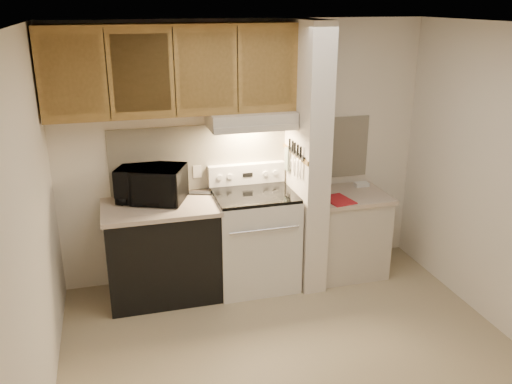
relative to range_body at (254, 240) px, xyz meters
name	(u,v)px	position (x,y,z in m)	size (l,w,h in m)	color
floor	(292,351)	(0.00, -1.16, -0.46)	(3.60, 3.60, 0.00)	tan
ceiling	(301,25)	(0.00, -1.16, 2.04)	(3.60, 3.60, 0.00)	white
wall_back	(245,152)	(0.00, 0.34, 0.79)	(3.60, 0.02, 2.50)	white
wall_left	(31,232)	(-1.80, -1.16, 0.79)	(0.02, 3.00, 2.50)	white
wall_right	(506,184)	(1.80, -1.16, 0.79)	(0.02, 3.00, 2.50)	white
backsplash	(245,154)	(0.00, 0.33, 0.78)	(2.60, 0.02, 0.63)	white
range_body	(254,240)	(0.00, 0.00, 0.00)	(0.76, 0.65, 0.92)	silver
oven_window	(263,250)	(0.00, -0.32, 0.04)	(0.50, 0.01, 0.30)	black
oven_handle	(265,230)	(0.00, -0.35, 0.26)	(0.02, 0.02, 0.65)	silver
cooktop	(254,194)	(0.00, 0.00, 0.48)	(0.74, 0.64, 0.03)	black
range_backguard	(247,174)	(0.00, 0.28, 0.59)	(0.76, 0.08, 0.20)	silver
range_display	(248,175)	(0.00, 0.24, 0.59)	(0.10, 0.01, 0.04)	black
range_knob_left_outer	(220,177)	(-0.28, 0.24, 0.59)	(0.05, 0.05, 0.02)	silver
range_knob_left_inner	(230,177)	(-0.18, 0.24, 0.59)	(0.05, 0.05, 0.02)	silver
range_knob_right_inner	(266,174)	(0.18, 0.24, 0.59)	(0.05, 0.05, 0.02)	silver
range_knob_right_outer	(275,173)	(0.28, 0.24, 0.59)	(0.05, 0.05, 0.02)	silver
dishwasher_front	(163,253)	(-0.88, 0.01, -0.03)	(1.00, 0.63, 0.87)	black
left_countertop	(160,207)	(-0.88, 0.01, 0.43)	(1.04, 0.67, 0.04)	#C0AB97
spoon_rest	(200,193)	(-0.48, 0.21, 0.46)	(0.22, 0.07, 0.02)	black
teal_jar	(121,195)	(-1.20, 0.23, 0.50)	(0.09, 0.09, 0.10)	#2A6A6C
outlet	(197,172)	(-0.48, 0.32, 0.64)	(0.08, 0.01, 0.12)	beige
microwave	(152,184)	(-0.93, 0.15, 0.61)	(0.59, 0.40, 0.33)	black
partition_pillar	(307,158)	(0.51, -0.01, 0.79)	(0.22, 0.70, 2.50)	silver
pillar_trim	(295,154)	(0.39, -0.01, 0.84)	(0.01, 0.70, 0.04)	olive
knife_strip	(296,153)	(0.39, -0.06, 0.86)	(0.02, 0.42, 0.04)	black
knife_blade_a	(300,168)	(0.38, -0.21, 0.76)	(0.01, 0.04, 0.16)	silver
knife_handle_a	(301,152)	(0.38, -0.20, 0.91)	(0.02, 0.02, 0.10)	black
knife_blade_b	(298,167)	(0.38, -0.14, 0.75)	(0.01, 0.04, 0.18)	silver
knife_handle_b	(298,150)	(0.38, -0.13, 0.91)	(0.02, 0.02, 0.10)	black
knife_blade_c	(295,166)	(0.38, -0.06, 0.74)	(0.01, 0.04, 0.20)	silver
knife_handle_c	(295,148)	(0.38, -0.05, 0.91)	(0.02, 0.02, 0.10)	black
knife_blade_d	(292,161)	(0.38, 0.04, 0.76)	(0.01, 0.04, 0.16)	silver
knife_handle_d	(293,146)	(0.38, 0.02, 0.91)	(0.02, 0.02, 0.10)	black
knife_blade_e	(289,160)	(0.38, 0.12, 0.75)	(0.01, 0.04, 0.18)	silver
knife_handle_e	(290,144)	(0.38, 0.10, 0.91)	(0.02, 0.02, 0.10)	black
oven_mitt	(287,159)	(0.38, 0.17, 0.74)	(0.03, 0.09, 0.22)	slate
right_cab_base	(347,235)	(0.97, -0.01, -0.06)	(0.70, 0.60, 0.81)	beige
right_countertop	(349,196)	(0.97, -0.01, 0.37)	(0.74, 0.64, 0.04)	#C0AB97
red_folder	(338,200)	(0.79, -0.16, 0.40)	(0.23, 0.31, 0.01)	#B01B22
white_box	(362,184)	(1.19, 0.17, 0.41)	(0.14, 0.09, 0.04)	white
range_hood	(251,119)	(0.00, 0.12, 1.17)	(0.78, 0.44, 0.15)	beige
hood_lip	(257,129)	(0.00, -0.08, 1.12)	(0.78, 0.04, 0.06)	beige
upper_cabinets	(172,70)	(-0.69, 0.17, 1.62)	(2.18, 0.33, 0.77)	olive
cab_door_a	(72,76)	(-1.51, 0.01, 1.62)	(0.46, 0.01, 0.63)	olive
cab_gap_a	(107,74)	(-1.23, 0.01, 1.62)	(0.01, 0.01, 0.73)	black
cab_door_b	(141,73)	(-0.96, 0.01, 1.62)	(0.46, 0.01, 0.63)	olive
cab_gap_b	(174,72)	(-0.69, 0.01, 1.62)	(0.01, 0.01, 0.73)	black
cab_door_c	(206,71)	(-0.42, 0.01, 1.62)	(0.46, 0.01, 0.63)	olive
cab_gap_c	(238,70)	(-0.14, 0.01, 1.62)	(0.01, 0.01, 0.73)	black
cab_door_d	(268,69)	(0.13, 0.01, 1.62)	(0.46, 0.01, 0.63)	olive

